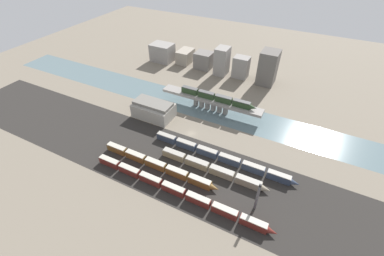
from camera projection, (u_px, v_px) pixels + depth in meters
ground_plane at (191, 133)px, 140.62m from camera, size 400.00×400.00×0.00m
railbed_yard at (169, 162)px, 124.02m from camera, size 280.00×42.00×0.01m
river_water at (210, 109)px, 158.56m from camera, size 320.00×23.71×0.01m
bridge at (211, 101)px, 155.00m from camera, size 63.59×7.23×7.62m
train_on_bridge at (217, 97)px, 151.25m from camera, size 47.11×3.04×3.93m
train_yard_near at (176, 190)px, 108.71m from camera, size 84.33×2.79×3.81m
train_yard_mid at (158, 165)px, 119.90m from camera, size 60.33×2.91×3.81m
train_yard_far at (212, 169)px, 118.13m from camera, size 53.14×3.16×3.75m
train_yard_outer at (220, 157)px, 124.13m from camera, size 72.89×2.84×3.89m
warehouse_building at (154, 109)px, 150.22m from camera, size 23.04×14.09×9.80m
signal_tower at (257, 197)px, 99.54m from camera, size 1.04×1.04×14.97m
city_block_far_left at (162, 52)px, 209.09m from camera, size 17.40×13.26×13.90m
city_block_left at (185, 56)px, 207.99m from camera, size 10.36×15.33×10.07m
city_block_center at (204, 60)px, 199.23m from camera, size 13.05×11.66×12.45m
city_block_right at (222, 61)px, 189.12m from camera, size 9.06×11.40×20.15m
city_block_far_right at (241, 67)px, 186.56m from camera, size 10.99×8.84×15.35m
city_block_tall at (268, 68)px, 176.99m from camera, size 11.80×13.85×23.46m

